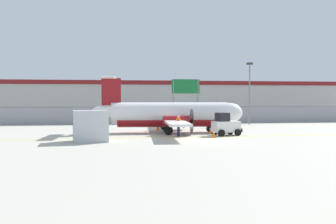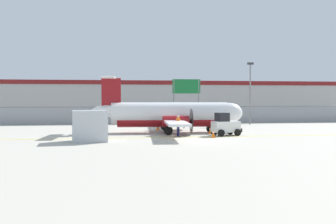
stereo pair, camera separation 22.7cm
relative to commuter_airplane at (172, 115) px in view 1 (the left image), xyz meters
The scene contains 20 objects.
ground_plane 4.62m from the commuter_airplane, 80.04° to the right, with size 140.00×140.00×0.01m.
perimeter_fence 11.76m from the commuter_airplane, 86.34° to the left, with size 98.00×0.10×2.10m.
parking_lot_strip 23.29m from the commuter_airplane, 88.15° to the left, with size 98.00×17.00×0.12m.
background_building 41.75m from the commuter_airplane, 88.97° to the left, with size 91.00×8.10×6.50m.
commuter_airplane is the anchor object (origin of this frame).
baggage_tug 5.26m from the commuter_airplane, 41.52° to the right, with size 2.51×1.78×1.88m.
ground_crew_worker 3.62m from the commuter_airplane, 90.75° to the right, with size 0.38×0.55×1.70m.
cargo_container 9.26m from the commuter_airplane, 137.72° to the right, with size 2.59×2.23×2.20m.
traffic_cone_near_left 5.65m from the commuter_airplane, 13.38° to the left, with size 0.36×0.36×0.64m.
traffic_cone_near_right 5.67m from the commuter_airplane, 63.04° to the right, with size 0.36×0.36×0.64m.
traffic_cone_far_left 3.09m from the commuter_airplane, 110.84° to the left, with size 0.36×0.36×0.64m.
traffic_cone_far_right 3.78m from the commuter_airplane, 30.55° to the right, with size 0.36×0.36×0.64m.
parked_car_0 22.97m from the commuter_airplane, 124.92° to the left, with size 4.21×2.03×1.58m.
parked_car_1 21.28m from the commuter_airplane, 112.45° to the left, with size 4.34×2.31×1.58m.
parked_car_2 18.88m from the commuter_airplane, 98.30° to the left, with size 4.37×2.37×1.58m.
parked_car_3 17.55m from the commuter_airplane, 79.42° to the left, with size 4.32×2.25×1.58m.
parked_car_4 23.26m from the commuter_airplane, 64.52° to the left, with size 4.35×2.33×1.58m.
parked_car_5 29.95m from the commuter_airplane, 58.91° to the left, with size 4.38×2.42×1.58m.
apron_light_pole 14.22m from the commuter_airplane, 40.39° to the left, with size 0.70×0.30×7.27m.
highway_sign 14.47m from the commuter_airplane, 74.14° to the left, with size 3.60×0.14×5.50m.
Camera 1 is at (-5.97, -26.86, 3.04)m, focal length 40.00 mm.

